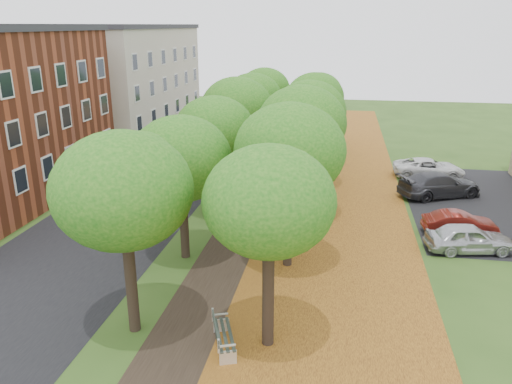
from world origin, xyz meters
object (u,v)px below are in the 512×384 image
at_px(bench, 222,335).
at_px(car_silver, 469,238).
at_px(car_red, 460,224).
at_px(car_grey, 439,185).
at_px(car_white, 429,168).

relative_size(bench, car_silver, 0.51).
distance_m(car_silver, car_red, 2.03).
height_order(car_red, car_grey, car_grey).
bearing_deg(car_red, car_grey, -5.22).
bearing_deg(car_white, car_silver, 175.77).
distance_m(car_red, car_white, 10.41).
bearing_deg(bench, car_white, -44.62).
bearing_deg(bench, car_red, -61.18).
relative_size(car_grey, car_white, 1.09).
relative_size(bench, car_red, 0.56).
relative_size(car_red, car_grey, 0.69).
bearing_deg(car_red, car_silver, 174.78).
relative_size(bench, car_white, 0.43).
relative_size(car_red, car_white, 0.76).
bearing_deg(car_white, car_grey, 175.77).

